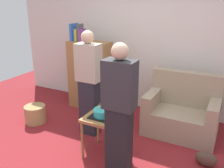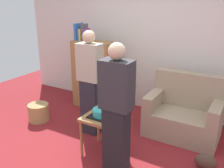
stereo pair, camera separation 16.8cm
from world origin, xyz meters
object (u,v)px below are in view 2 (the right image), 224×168
(person_blowing_candles, at_px, (90,83))
(birthday_cake, at_px, (103,113))
(wicker_basket, at_px, (39,112))
(person_holding_cake, at_px, (116,112))
(handbag, at_px, (206,162))
(bookshelf, at_px, (94,74))
(side_table, at_px, (103,122))
(couch, at_px, (184,114))

(person_blowing_candles, bearing_deg, birthday_cake, -25.93)
(birthday_cake, relative_size, wicker_basket, 0.89)
(person_blowing_candles, xyz_separation_m, wicker_basket, (-1.04, -0.13, -0.68))
(birthday_cake, bearing_deg, person_holding_cake, -37.70)
(handbag, bearing_deg, birthday_cake, -164.63)
(bookshelf, height_order, wicker_basket, bookshelf)
(side_table, distance_m, birthday_cake, 0.14)
(couch, relative_size, handbag, 3.93)
(couch, height_order, wicker_basket, couch)
(person_blowing_candles, bearing_deg, bookshelf, 136.50)
(person_holding_cake, relative_size, handbag, 5.82)
(side_table, height_order, person_blowing_candles, person_blowing_candles)
(person_blowing_candles, bearing_deg, wicker_basket, -157.84)
(birthday_cake, distance_m, person_holding_cake, 0.51)
(birthday_cake, distance_m, wicker_basket, 1.61)
(person_blowing_candles, height_order, person_holding_cake, same)
(couch, bearing_deg, handbag, -55.70)
(couch, xyz_separation_m, person_blowing_candles, (-1.29, -0.67, 0.49))
(side_table, relative_size, person_blowing_candles, 0.35)
(couch, bearing_deg, person_blowing_candles, -152.54)
(wicker_basket, bearing_deg, person_holding_cake, -16.57)
(couch, xyz_separation_m, handbag, (0.49, -0.72, -0.24))
(wicker_basket, bearing_deg, person_blowing_candles, 7.28)
(couch, relative_size, person_holding_cake, 0.67)
(birthday_cake, height_order, person_holding_cake, person_holding_cake)
(bookshelf, bearing_deg, wicker_basket, -116.54)
(birthday_cake, distance_m, handbag, 1.45)
(birthday_cake, height_order, person_blowing_candles, person_blowing_candles)
(bookshelf, xyz_separation_m, handbag, (2.32, -0.92, -0.57))
(bookshelf, distance_m, handbag, 2.56)
(side_table, xyz_separation_m, wicker_basket, (-1.51, 0.28, -0.34))
(side_table, distance_m, person_holding_cake, 0.58)
(person_holding_cake, xyz_separation_m, handbag, (0.94, 0.64, -0.73))
(bookshelf, relative_size, handbag, 5.75)
(couch, relative_size, person_blowing_candles, 0.67)
(birthday_cake, relative_size, person_blowing_candles, 0.20)
(side_table, bearing_deg, person_blowing_candles, 139.20)
(person_blowing_candles, distance_m, person_holding_cake, 1.09)
(person_blowing_candles, bearing_deg, side_table, -25.93)
(person_blowing_candles, xyz_separation_m, person_holding_cake, (0.84, -0.69, 0.00))
(birthday_cake, bearing_deg, wicker_basket, 169.63)
(side_table, bearing_deg, birthday_cake, -113.03)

